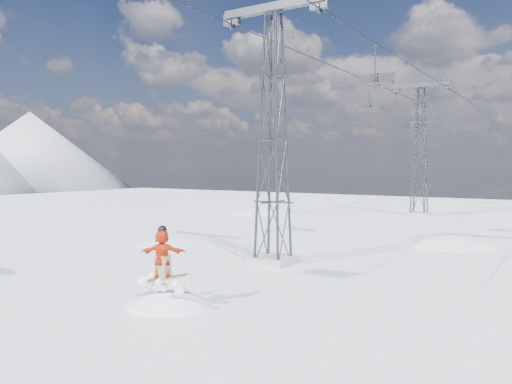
% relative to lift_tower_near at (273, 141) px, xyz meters
% --- Properties ---
extents(ground, '(120.00, 120.00, 0.00)m').
position_rel_lift_tower_near_xyz_m(ground, '(-0.80, -8.00, -5.47)').
color(ground, white).
rests_on(ground, ground).
extents(snow_terrain, '(39.00, 37.00, 22.00)m').
position_rel_lift_tower_near_xyz_m(snow_terrain, '(-5.57, 13.24, -15.06)').
color(snow_terrain, white).
rests_on(snow_terrain, ground).
extents(lift_tower_near, '(5.20, 1.80, 11.43)m').
position_rel_lift_tower_near_xyz_m(lift_tower_near, '(0.00, 0.00, 0.00)').
color(lift_tower_near, '#999999').
rests_on(lift_tower_near, ground).
extents(lift_tower_far, '(5.20, 1.80, 11.43)m').
position_rel_lift_tower_near_xyz_m(lift_tower_far, '(0.00, 25.00, 0.00)').
color(lift_tower_far, '#999999').
rests_on(lift_tower_far, ground).
extents(haul_cables, '(4.46, 51.00, 0.06)m').
position_rel_lift_tower_near_xyz_m(haul_cables, '(0.00, 11.50, 5.38)').
color(haul_cables, black).
rests_on(haul_cables, ground).
extents(snowboarder_jump, '(4.40, 4.40, 6.49)m').
position_rel_lift_tower_near_xyz_m(snowboarder_jump, '(0.71, -7.56, -7.12)').
color(snowboarder_jump, white).
rests_on(snowboarder_jump, ground).
extents(lift_chair_mid, '(1.94, 0.56, 2.40)m').
position_rel_lift_tower_near_xyz_m(lift_chair_mid, '(2.20, 6.95, 3.46)').
color(lift_chair_mid, black).
rests_on(lift_chair_mid, ground).
extents(lift_chair_far, '(1.89, 0.54, 2.34)m').
position_rel_lift_tower_near_xyz_m(lift_chair_far, '(-2.20, 18.37, 3.51)').
color(lift_chair_far, black).
rests_on(lift_chair_far, ground).
extents(lift_chair_extra, '(2.21, 0.64, 2.74)m').
position_rel_lift_tower_near_xyz_m(lift_chair_extra, '(-2.20, 34.08, 3.19)').
color(lift_chair_extra, black).
rests_on(lift_chair_extra, ground).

